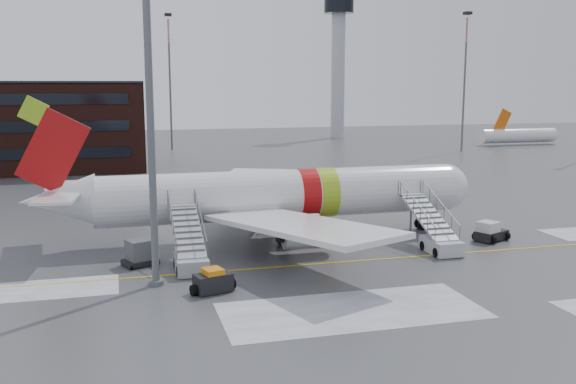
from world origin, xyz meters
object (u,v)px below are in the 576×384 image
object	(u,v)px
airliner	(269,196)
airstair_fwd	(436,236)
light_mast_near	(148,39)
airstair_aft	(190,253)
baggage_tractor	(213,282)
pushback_tug	(490,232)
uld_container	(140,253)

from	to	relation	value
airliner	airstair_fwd	xyz separation A→B (m)	(10.87, -6.54, -2.35)
airliner	light_mast_near	size ratio (longest dim) A/B	1.25
airstair_aft	baggage_tractor	distance (m)	5.27
light_mast_near	airstair_fwd	bearing A→B (deg)	8.45
light_mast_near	pushback_tug	bearing A→B (deg)	10.11
uld_container	pushback_tug	bearing A→B (deg)	-0.16
uld_container	light_mast_near	bearing A→B (deg)	-80.70
baggage_tractor	light_mast_near	size ratio (longest dim) A/B	0.10
airstair_fwd	light_mast_near	bearing A→B (deg)	-171.55
airstair_aft	uld_container	size ratio (longest dim) A/B	3.02
baggage_tractor	uld_container	bearing A→B (deg)	119.57
baggage_tractor	light_mast_near	bearing A→B (deg)	144.77
pushback_tug	light_mast_near	bearing A→B (deg)	-169.89
uld_container	baggage_tractor	world-z (taller)	uld_container
airliner	pushback_tug	size ratio (longest dim) A/B	11.46
airstair_aft	baggage_tractor	bearing A→B (deg)	-81.66
airliner	airstair_aft	bearing A→B (deg)	-136.63
airstair_fwd	uld_container	bearing A→B (deg)	175.53
airliner	baggage_tractor	xyz separation A→B (m)	(-6.16, -11.73, -2.82)
airliner	airstair_fwd	world-z (taller)	airliner
airliner	baggage_tractor	distance (m)	13.54
airstair_aft	light_mast_near	size ratio (longest dim) A/B	0.27
airstair_fwd	airstair_aft	world-z (taller)	same
airstair_fwd	airstair_aft	distance (m)	17.79
airstair_aft	pushback_tug	xyz separation A→B (m)	(23.18, 1.56, -0.38)
airstair_aft	baggage_tractor	size ratio (longest dim) A/B	2.70
airstair_aft	uld_container	distance (m)	3.53
airstair_aft	pushback_tug	world-z (taller)	airstair_aft
airliner	airstair_fwd	bearing A→B (deg)	-31.02
uld_container	light_mast_near	distance (m)	14.40
airstair_fwd	light_mast_near	distance (m)	24.36
uld_container	baggage_tractor	distance (m)	7.86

